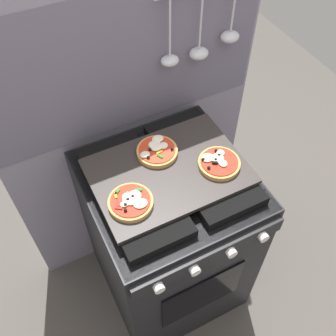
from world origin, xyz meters
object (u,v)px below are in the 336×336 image
(stove, at_px, (168,236))
(pizza_right, at_px, (219,162))
(baking_tray, at_px, (168,171))
(pizza_center, at_px, (156,151))
(pizza_left, at_px, (131,201))

(stove, distance_m, pizza_right, 0.51)
(baking_tray, distance_m, pizza_center, 0.09)
(pizza_right, bearing_deg, pizza_center, 139.07)
(stove, relative_size, pizza_center, 5.98)
(stove, height_order, pizza_center, pizza_center)
(stove, height_order, pizza_left, pizza_left)
(baking_tray, bearing_deg, stove, -90.00)
(stove, relative_size, pizza_right, 5.98)
(baking_tray, relative_size, pizza_right, 3.59)
(pizza_left, relative_size, pizza_center, 1.00)
(stove, relative_size, baking_tray, 1.67)
(pizza_left, relative_size, pizza_right, 1.00)
(stove, relative_size, pizza_left, 5.98)
(stove, xyz_separation_m, baking_tray, (0.00, 0.00, 0.46))
(baking_tray, xyz_separation_m, pizza_left, (-0.17, -0.07, 0.02))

